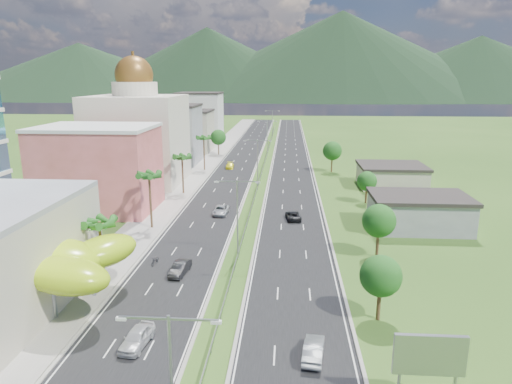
# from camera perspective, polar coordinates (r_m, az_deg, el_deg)

# --- Properties ---
(ground) EXTENTS (500.00, 500.00, 0.00)m
(ground) POSITION_cam_1_polar(r_m,az_deg,el_deg) (53.81, -3.46, -12.37)
(ground) COLOR #2D5119
(ground) RESTS_ON ground
(road_left) EXTENTS (11.00, 260.00, 0.04)m
(road_left) POSITION_cam_1_polar(r_m,az_deg,el_deg) (140.49, -1.76, 4.31)
(road_left) COLOR black
(road_left) RESTS_ON ground
(road_right) EXTENTS (11.00, 260.00, 0.04)m
(road_right) POSITION_cam_1_polar(r_m,az_deg,el_deg) (139.79, 4.38, 4.23)
(road_right) COLOR black
(road_right) RESTS_ON ground
(sidewalk_left) EXTENTS (7.00, 260.00, 0.12)m
(sidewalk_left) POSITION_cam_1_polar(r_m,az_deg,el_deg) (141.75, -5.60, 4.35)
(sidewalk_left) COLOR gray
(sidewalk_left) RESTS_ON ground
(median_guardrail) EXTENTS (0.10, 216.06, 0.76)m
(median_guardrail) POSITION_cam_1_polar(r_m,az_deg,el_deg) (122.14, 0.89, 3.11)
(median_guardrail) COLOR gray
(median_guardrail) RESTS_ON ground
(streetlight_median_a) EXTENTS (6.04, 0.25, 11.00)m
(streetlight_median_a) POSITION_cam_1_polar(r_m,az_deg,el_deg) (29.26, -10.51, -22.23)
(streetlight_median_a) COLOR gray
(streetlight_median_a) RESTS_ON ground
(streetlight_median_b) EXTENTS (6.04, 0.25, 11.00)m
(streetlight_median_b) POSITION_cam_1_polar(r_m,az_deg,el_deg) (60.59, -2.34, -2.40)
(streetlight_median_b) COLOR gray
(streetlight_median_b) RESTS_ON ground
(streetlight_median_c) EXTENTS (6.04, 0.25, 11.00)m
(streetlight_median_c) POSITION_cam_1_polar(r_m,az_deg,el_deg) (99.44, 0.20, 4.16)
(streetlight_median_c) COLOR gray
(streetlight_median_c) RESTS_ON ground
(streetlight_median_d) EXTENTS (6.04, 0.25, 11.00)m
(streetlight_median_d) POSITION_cam_1_polar(r_m,az_deg,el_deg) (143.90, 1.41, 7.25)
(streetlight_median_d) COLOR gray
(streetlight_median_d) RESTS_ON ground
(streetlight_median_e) EXTENTS (6.04, 0.25, 11.00)m
(streetlight_median_e) POSITION_cam_1_polar(r_m,az_deg,el_deg) (188.62, 2.06, 8.89)
(streetlight_median_e) COLOR gray
(streetlight_median_e) RESTS_ON ground
(lime_canopy) EXTENTS (18.00, 15.00, 7.40)m
(lime_canopy) POSITION_cam_1_polar(r_m,az_deg,el_deg) (54.56, -25.65, -7.70)
(lime_canopy) COLOR #9BC313
(lime_canopy) RESTS_ON ground
(pink_shophouse) EXTENTS (20.00, 15.00, 15.00)m
(pink_shophouse) POSITION_cam_1_polar(r_m,az_deg,el_deg) (88.43, -19.06, 2.61)
(pink_shophouse) COLOR #C1564F
(pink_shophouse) RESTS_ON ground
(domed_building) EXTENTS (20.00, 20.00, 28.70)m
(domed_building) POSITION_cam_1_polar(r_m,az_deg,el_deg) (109.11, -14.56, 7.04)
(domed_building) COLOR beige
(domed_building) RESTS_ON ground
(midrise_grey) EXTENTS (16.00, 15.00, 16.00)m
(midrise_grey) POSITION_cam_1_polar(r_m,az_deg,el_deg) (133.01, -10.68, 6.99)
(midrise_grey) COLOR gray
(midrise_grey) RESTS_ON ground
(midrise_beige) EXTENTS (16.00, 15.00, 13.00)m
(midrise_beige) POSITION_cam_1_polar(r_m,az_deg,el_deg) (154.42, -8.61, 7.48)
(midrise_beige) COLOR #B6AD96
(midrise_beige) RESTS_ON ground
(midrise_white) EXTENTS (16.00, 15.00, 18.00)m
(midrise_white) POSITION_cam_1_polar(r_m,az_deg,el_deg) (176.58, -7.02, 9.17)
(midrise_white) COLOR silver
(midrise_white) RESTS_ON ground
(billboard) EXTENTS (5.20, 0.35, 6.20)m
(billboard) POSITION_cam_1_polar(r_m,az_deg,el_deg) (37.08, 20.88, -18.74)
(billboard) COLOR gray
(billboard) RESTS_ON ground
(shed_near) EXTENTS (15.00, 10.00, 5.00)m
(shed_near) POSITION_cam_1_polar(r_m,az_deg,el_deg) (78.80, 19.69, -2.54)
(shed_near) COLOR gray
(shed_near) RESTS_ON ground
(shed_far) EXTENTS (14.00, 12.00, 4.40)m
(shed_far) POSITION_cam_1_polar(r_m,az_deg,el_deg) (107.58, 16.55, 1.86)
(shed_far) COLOR #B6AD96
(shed_far) RESTS_ON ground
(palm_tree_b) EXTENTS (3.60, 3.60, 8.10)m
(palm_tree_b) POSITION_cam_1_polar(r_m,az_deg,el_deg) (56.96, -19.00, -3.95)
(palm_tree_b) COLOR #47301C
(palm_tree_b) RESTS_ON ground
(palm_tree_c) EXTENTS (3.60, 3.60, 9.60)m
(palm_tree_c) POSITION_cam_1_polar(r_m,az_deg,el_deg) (74.74, -13.22, 1.80)
(palm_tree_c) COLOR #47301C
(palm_tree_c) RESTS_ON ground
(palm_tree_d) EXTENTS (3.60, 3.60, 8.60)m
(palm_tree_d) POSITION_cam_1_polar(r_m,az_deg,el_deg) (96.71, -9.23, 4.17)
(palm_tree_d) COLOR #47301C
(palm_tree_d) RESTS_ON ground
(palm_tree_e) EXTENTS (3.60, 3.60, 9.40)m
(palm_tree_e) POSITION_cam_1_polar(r_m,az_deg,el_deg) (120.78, -6.56, 6.59)
(palm_tree_e) COLOR #47301C
(palm_tree_e) RESTS_ON ground
(leafy_tree_lfar) EXTENTS (4.90, 4.90, 8.05)m
(leafy_tree_lfar) POSITION_cam_1_polar(r_m,az_deg,el_deg) (145.58, -4.74, 6.83)
(leafy_tree_lfar) COLOR #47301C
(leafy_tree_lfar) RESTS_ON ground
(leafy_tree_ra) EXTENTS (4.20, 4.20, 6.90)m
(leafy_tree_ra) POSITION_cam_1_polar(r_m,az_deg,el_deg) (47.78, 15.32, -10.11)
(leafy_tree_ra) COLOR #47301C
(leafy_tree_ra) RESTS_ON ground
(leafy_tree_rb) EXTENTS (4.55, 4.55, 7.47)m
(leafy_tree_rb) POSITION_cam_1_polar(r_m,az_deg,el_deg) (63.83, 15.12, -3.51)
(leafy_tree_rb) COLOR #47301C
(leafy_tree_rb) RESTS_ON ground
(leafy_tree_rc) EXTENTS (3.85, 3.85, 6.33)m
(leafy_tree_rc) POSITION_cam_1_polar(r_m,az_deg,el_deg) (91.20, 13.70, 1.31)
(leafy_tree_rc) COLOR #47301C
(leafy_tree_rc) RESTS_ON ground
(leafy_tree_rd) EXTENTS (4.90, 4.90, 8.05)m
(leafy_tree_rd) POSITION_cam_1_polar(r_m,az_deg,el_deg) (119.69, 9.52, 5.10)
(leafy_tree_rd) COLOR #47301C
(leafy_tree_rd) RESTS_ON ground
(mountain_ridge) EXTENTS (860.00, 140.00, 90.00)m
(mountain_ridge) POSITION_cam_1_polar(r_m,az_deg,el_deg) (501.15, 10.36, 11.17)
(mountain_ridge) COLOR black
(mountain_ridge) RESTS_ON ground
(car_white_near_left) EXTENTS (2.52, 5.05, 1.65)m
(car_white_near_left) POSITION_cam_1_polar(r_m,az_deg,el_deg) (45.16, -14.65, -17.17)
(car_white_near_left) COLOR silver
(car_white_near_left) RESTS_ON road_left
(car_dark_left) EXTENTS (2.19, 4.84, 1.54)m
(car_dark_left) POSITION_cam_1_polar(r_m,az_deg,el_deg) (58.62, -9.47, -9.36)
(car_dark_left) COLOR black
(car_dark_left) RESTS_ON road_left
(car_silver_mid_left) EXTENTS (2.64, 5.41, 1.48)m
(car_silver_mid_left) POSITION_cam_1_polar(r_m,az_deg,el_deg) (82.32, -4.40, -2.28)
(car_silver_mid_left) COLOR #A1A4A8
(car_silver_mid_left) RESTS_ON road_left
(car_yellow_far_left) EXTENTS (2.34, 5.12, 1.45)m
(car_yellow_far_left) POSITION_cam_1_polar(r_m,az_deg,el_deg) (123.84, -3.29, 3.31)
(car_yellow_far_left) COLOR yellow
(car_yellow_far_left) RESTS_ON road_left
(car_silver_right) EXTENTS (2.28, 4.97, 1.58)m
(car_silver_right) POSITION_cam_1_polar(r_m,az_deg,el_deg) (42.59, 7.20, -18.93)
(car_silver_right) COLOR #95989C
(car_silver_right) RESTS_ON road_right
(car_dark_far_right) EXTENTS (2.98, 5.28, 1.39)m
(car_dark_far_right) POSITION_cam_1_polar(r_m,az_deg,el_deg) (79.41, 4.66, -2.94)
(car_dark_far_right) COLOR black
(car_dark_far_right) RESTS_ON road_right
(motorcycle) EXTENTS (0.94, 2.23, 1.38)m
(motorcycle) POSITION_cam_1_polar(r_m,az_deg,el_deg) (62.10, -12.50, -8.21)
(motorcycle) COLOR black
(motorcycle) RESTS_ON road_left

